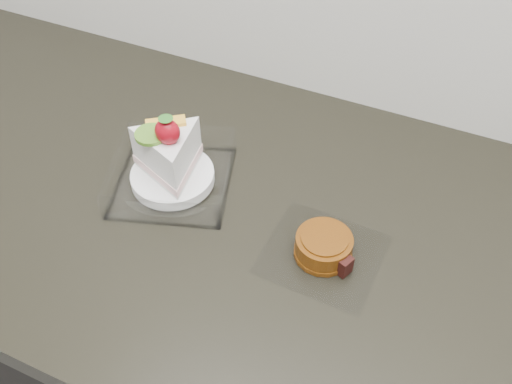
{
  "coord_description": "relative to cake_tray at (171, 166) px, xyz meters",
  "views": [
    {
      "loc": [
        0.07,
        1.2,
        1.51
      ],
      "look_at": [
        -0.16,
        1.7,
        0.94
      ],
      "focal_mm": 40.0,
      "sensor_mm": 36.0,
      "label": 1
    }
  ],
  "objects": [
    {
      "name": "mooncake_wrap",
      "position": [
        0.25,
        -0.04,
        -0.02
      ],
      "size": [
        0.16,
        0.15,
        0.04
      ],
      "rotation": [
        0.0,
        0.0,
        0.14
      ],
      "color": "white",
      "rests_on": "counter"
    },
    {
      "name": "cake_tray",
      "position": [
        0.0,
        0.0,
        0.0
      ],
      "size": [
        0.21,
        0.21,
        0.13
      ],
      "rotation": [
        0.0,
        0.0,
        0.32
      ],
      "color": "white",
      "rests_on": "counter"
    }
  ]
}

